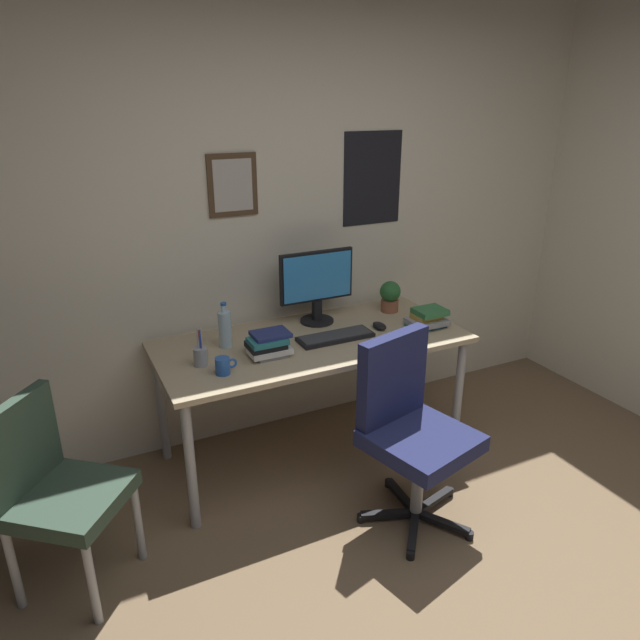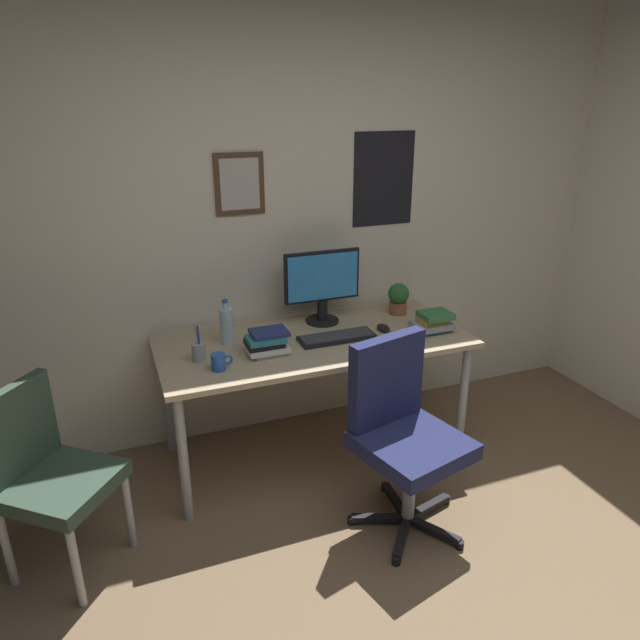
{
  "view_description": "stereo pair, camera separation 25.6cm",
  "coord_description": "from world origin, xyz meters",
  "px_view_note": "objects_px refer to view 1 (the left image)",
  "views": [
    {
      "loc": [
        -1.3,
        -0.99,
        2.01
      ],
      "look_at": [
        -0.04,
        1.58,
        0.89
      ],
      "focal_mm": 32.39,
      "sensor_mm": 36.0,
      "label": 1
    },
    {
      "loc": [
        -1.06,
        -1.09,
        2.01
      ],
      "look_at": [
        -0.04,
        1.58,
        0.89
      ],
      "focal_mm": 32.39,
      "sensor_mm": 36.0,
      "label": 2
    }
  ],
  "objects_px": {
    "computer_mouse": "(379,326)",
    "book_stack_right": "(269,345)",
    "coffee_mug_near": "(223,366)",
    "water_bottle": "(225,328)",
    "pen_cup": "(201,356)",
    "monitor": "(317,284)",
    "side_chair": "(54,485)",
    "book_stack_left": "(427,318)",
    "keyboard": "(335,337)",
    "potted_plant": "(390,295)",
    "office_chair": "(409,422)"
  },
  "relations": [
    {
      "from": "computer_mouse",
      "to": "book_stack_left",
      "type": "relative_size",
      "value": 0.51
    },
    {
      "from": "side_chair",
      "to": "computer_mouse",
      "type": "relative_size",
      "value": 7.95
    },
    {
      "from": "side_chair",
      "to": "book_stack_left",
      "type": "height_order",
      "value": "side_chair"
    },
    {
      "from": "water_bottle",
      "to": "pen_cup",
      "type": "distance_m",
      "value": 0.25
    },
    {
      "from": "office_chair",
      "to": "pen_cup",
      "type": "relative_size",
      "value": 4.75
    },
    {
      "from": "pen_cup",
      "to": "coffee_mug_near",
      "type": "bearing_deg",
      "value": -62.35
    },
    {
      "from": "water_bottle",
      "to": "coffee_mug_near",
      "type": "distance_m",
      "value": 0.33
    },
    {
      "from": "office_chair",
      "to": "monitor",
      "type": "height_order",
      "value": "monitor"
    },
    {
      "from": "book_stack_right",
      "to": "pen_cup",
      "type": "bearing_deg",
      "value": 171.91
    },
    {
      "from": "side_chair",
      "to": "computer_mouse",
      "type": "bearing_deg",
      "value": 11.91
    },
    {
      "from": "side_chair",
      "to": "coffee_mug_near",
      "type": "height_order",
      "value": "side_chair"
    },
    {
      "from": "computer_mouse",
      "to": "book_stack_right",
      "type": "xyz_separation_m",
      "value": [
        -0.72,
        -0.07,
        0.05
      ]
    },
    {
      "from": "computer_mouse",
      "to": "potted_plant",
      "type": "bearing_deg",
      "value": 46.64
    },
    {
      "from": "keyboard",
      "to": "water_bottle",
      "type": "bearing_deg",
      "value": 163.91
    },
    {
      "from": "monitor",
      "to": "keyboard",
      "type": "height_order",
      "value": "monitor"
    },
    {
      "from": "side_chair",
      "to": "monitor",
      "type": "distance_m",
      "value": 1.72
    },
    {
      "from": "side_chair",
      "to": "water_bottle",
      "type": "relative_size",
      "value": 3.47
    },
    {
      "from": "office_chair",
      "to": "coffee_mug_near",
      "type": "bearing_deg",
      "value": 147.16
    },
    {
      "from": "monitor",
      "to": "book_stack_right",
      "type": "relative_size",
      "value": 2.09
    },
    {
      "from": "computer_mouse",
      "to": "book_stack_right",
      "type": "height_order",
      "value": "book_stack_right"
    },
    {
      "from": "side_chair",
      "to": "coffee_mug_near",
      "type": "xyz_separation_m",
      "value": [
        0.81,
        0.22,
        0.28
      ]
    },
    {
      "from": "book_stack_left",
      "to": "computer_mouse",
      "type": "bearing_deg",
      "value": 158.91
    },
    {
      "from": "side_chair",
      "to": "potted_plant",
      "type": "xyz_separation_m",
      "value": [
        2.01,
        0.6,
        0.34
      ]
    },
    {
      "from": "office_chair",
      "to": "water_bottle",
      "type": "distance_m",
      "value": 1.08
    },
    {
      "from": "keyboard",
      "to": "potted_plant",
      "type": "distance_m",
      "value": 0.57
    },
    {
      "from": "water_bottle",
      "to": "pen_cup",
      "type": "bearing_deg",
      "value": -137.21
    },
    {
      "from": "side_chair",
      "to": "computer_mouse",
      "type": "xyz_separation_m",
      "value": [
        1.8,
        0.38,
        0.25
      ]
    },
    {
      "from": "water_bottle",
      "to": "pen_cup",
      "type": "relative_size",
      "value": 1.26
    },
    {
      "from": "monitor",
      "to": "potted_plant",
      "type": "bearing_deg",
      "value": -4.34
    },
    {
      "from": "pen_cup",
      "to": "side_chair",
      "type": "bearing_deg",
      "value": -154.23
    },
    {
      "from": "coffee_mug_near",
      "to": "pen_cup",
      "type": "distance_m",
      "value": 0.16
    },
    {
      "from": "computer_mouse",
      "to": "water_bottle",
      "type": "bearing_deg",
      "value": 170.56
    },
    {
      "from": "monitor",
      "to": "computer_mouse",
      "type": "xyz_separation_m",
      "value": [
        0.28,
        -0.26,
        -0.22
      ]
    },
    {
      "from": "office_chair",
      "to": "coffee_mug_near",
      "type": "distance_m",
      "value": 0.94
    },
    {
      "from": "side_chair",
      "to": "keyboard",
      "type": "height_order",
      "value": "side_chair"
    },
    {
      "from": "book_stack_right",
      "to": "water_bottle",
      "type": "bearing_deg",
      "value": 126.63
    },
    {
      "from": "monitor",
      "to": "coffee_mug_near",
      "type": "relative_size",
      "value": 4.17
    },
    {
      "from": "computer_mouse",
      "to": "coffee_mug_near",
      "type": "bearing_deg",
      "value": -170.62
    },
    {
      "from": "side_chair",
      "to": "book_stack_right",
      "type": "height_order",
      "value": "side_chair"
    },
    {
      "from": "office_chair",
      "to": "keyboard",
      "type": "xyz_separation_m",
      "value": [
        -0.07,
        0.64,
        0.22
      ]
    },
    {
      "from": "book_stack_right",
      "to": "computer_mouse",
      "type": "bearing_deg",
      "value": 5.75
    },
    {
      "from": "side_chair",
      "to": "pen_cup",
      "type": "xyz_separation_m",
      "value": [
        0.74,
        0.36,
        0.29
      ]
    },
    {
      "from": "coffee_mug_near",
      "to": "water_bottle",
      "type": "bearing_deg",
      "value": 70.51
    },
    {
      "from": "computer_mouse",
      "to": "coffee_mug_near",
      "type": "xyz_separation_m",
      "value": [
        -0.99,
        -0.16,
        0.02
      ]
    },
    {
      "from": "side_chair",
      "to": "potted_plant",
      "type": "height_order",
      "value": "potted_plant"
    },
    {
      "from": "side_chair",
      "to": "pen_cup",
      "type": "distance_m",
      "value": 0.87
    },
    {
      "from": "potted_plant",
      "to": "book_stack_right",
      "type": "relative_size",
      "value": 0.89
    },
    {
      "from": "book_stack_left",
      "to": "book_stack_right",
      "type": "relative_size",
      "value": 0.98
    },
    {
      "from": "pen_cup",
      "to": "monitor",
      "type": "bearing_deg",
      "value": 19.91
    },
    {
      "from": "monitor",
      "to": "potted_plant",
      "type": "distance_m",
      "value": 0.51
    }
  ]
}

